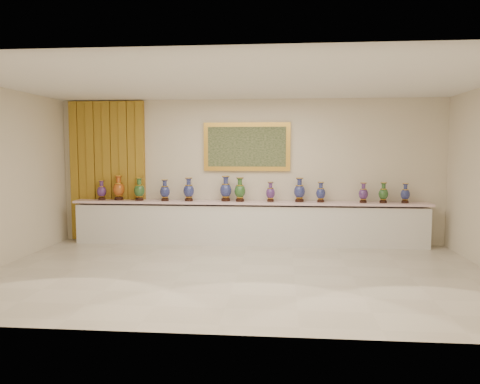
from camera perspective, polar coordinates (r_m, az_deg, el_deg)
The scene contains 16 objects.
ground at distance 7.54m, azimuth -0.25°, elevation -9.85°, with size 8.00×8.00×0.00m, color beige.
room at distance 10.23m, azimuth -13.31°, elevation 2.94°, with size 8.00×8.00×8.00m.
counter at distance 9.67m, azimuth 1.03°, elevation -3.87°, with size 7.28×0.48×0.90m.
vase_0 at distance 10.30m, azimuth -16.51°, elevation 0.11°, with size 0.21×0.21×0.41m.
vase_1 at distance 10.17m, azimuth -14.57°, elevation 0.37°, with size 0.29×0.29×0.52m.
vase_2 at distance 9.96m, azimuth -12.18°, elevation 0.21°, with size 0.25×0.25×0.48m.
vase_3 at distance 9.81m, azimuth -9.14°, elevation 0.09°, with size 0.24×0.24×0.44m.
vase_4 at distance 9.70m, azimuth -6.27°, elevation 0.18°, with size 0.25×0.25×0.48m.
vase_5 at distance 9.63m, azimuth -1.75°, elevation 0.26°, with size 0.29×0.29×0.52m.
vase_6 at distance 9.54m, azimuth -0.01°, elevation 0.15°, with size 0.25×0.25×0.49m.
vase_7 at distance 9.55m, azimuth 3.74°, elevation -0.10°, with size 0.21×0.21×0.40m.
vase_8 at distance 9.56m, azimuth 7.26°, elevation 0.11°, with size 0.30×0.30×0.49m.
vase_9 at distance 9.58m, azimuth 9.82°, elevation -0.13°, with size 0.24×0.24×0.41m.
vase_10 at distance 9.66m, azimuth 14.80°, elevation -0.20°, with size 0.19×0.19×0.40m.
vase_11 at distance 9.74m, azimuth 17.08°, elevation -0.20°, with size 0.23×0.23×0.41m.
vase_12 at distance 9.86m, azimuth 19.50°, elevation -0.24°, with size 0.24×0.24×0.39m.
Camera 1 is at (0.69, -7.25, 1.95)m, focal length 35.00 mm.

